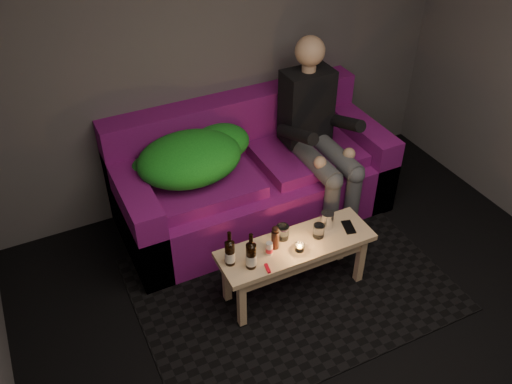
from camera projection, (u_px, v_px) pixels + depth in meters
floor at (372, 379)px, 3.36m from camera, size 4.50×4.50×0.00m
room at (360, 113)px, 2.69m from camera, size 4.50×4.50×4.50m
rug at (290, 284)px, 3.99m from camera, size 2.22×1.62×0.01m
sofa at (250, 178)px, 4.47m from camera, size 2.19×0.99×0.94m
green_blanket at (194, 155)px, 4.07m from camera, size 0.96×0.66×0.33m
person at (317, 130)px, 4.26m from camera, size 0.39×0.91×1.46m
coffee_table at (296, 252)px, 3.73m from camera, size 1.10×0.36×0.45m
beer_bottle_a at (230, 252)px, 3.47m from camera, size 0.07×0.07×0.27m
beer_bottle_b at (251, 255)px, 3.45m from camera, size 0.07×0.07×0.28m
salt_shaker at (269, 248)px, 3.57m from camera, size 0.06×0.06×0.10m
pepper_mill at (275, 240)px, 3.61m from camera, size 0.07×0.07×0.14m
tumbler_back at (283, 232)px, 3.69m from camera, size 0.12×0.12×0.10m
tealight at (300, 247)px, 3.61m from camera, size 0.06×0.06×0.05m
tumbler_front at (319, 231)px, 3.71m from camera, size 0.09×0.09×0.10m
steel_cup at (327, 220)px, 3.78m from camera, size 0.12×0.12×0.12m
smartphone at (349, 227)px, 3.81m from camera, size 0.10×0.15×0.01m
red_lighter at (267, 268)px, 3.49m from camera, size 0.04×0.08×0.01m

